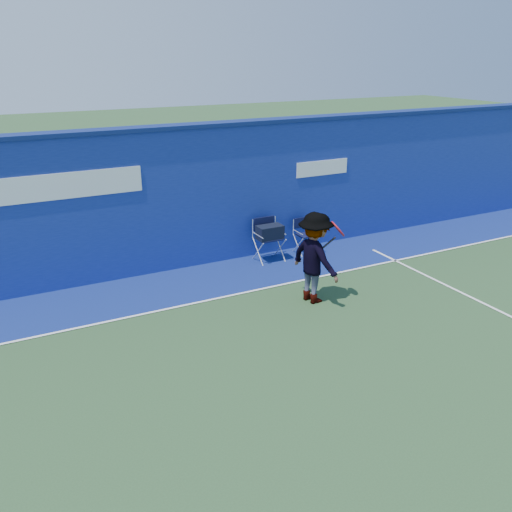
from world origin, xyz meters
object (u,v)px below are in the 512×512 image
tennis_player (315,258)px  water_bottle (318,249)px  directors_chair_right (306,242)px  directors_chair_left (269,244)px

tennis_player → water_bottle: bearing=55.1°
directors_chair_right → water_bottle: (0.17, -0.24, -0.12)m
tennis_player → directors_chair_right: bearing=61.1°
directors_chair_left → tennis_player: size_ratio=0.55×
directors_chair_right → tennis_player: bearing=-118.9°
water_bottle → tennis_player: size_ratio=0.15×
directors_chair_left → directors_chair_right: size_ratio=1.18×
directors_chair_left → tennis_player: (-0.25, -2.25, 0.47)m
directors_chair_left → water_bottle: 1.24m
directors_chair_left → water_bottle: (1.19, -0.19, -0.27)m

